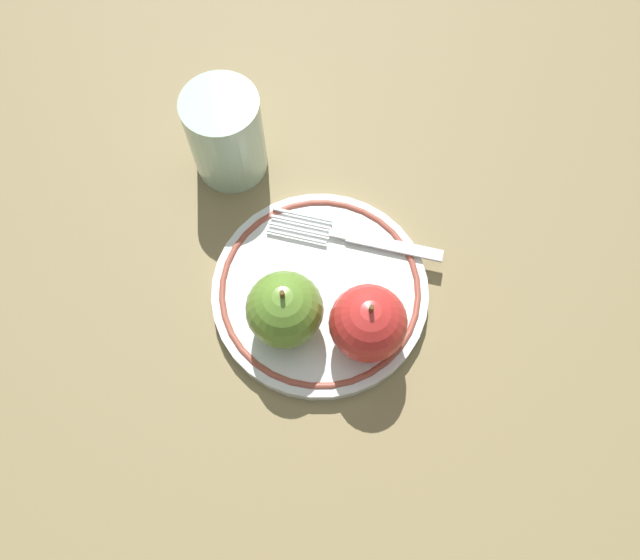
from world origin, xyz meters
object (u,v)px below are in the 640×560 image
object	(u,v)px
plate	(320,291)
fork	(360,239)
apple_red_whole	(285,310)
drinking_glass	(226,135)
apple_second_whole	(368,323)

from	to	relation	value
plate	fork	xyz separation A→B (m)	(0.02, 0.06, 0.01)
apple_red_whole	fork	distance (m)	0.11
fork	drinking_glass	world-z (taller)	drinking_glass
fork	drinking_glass	bearing A→B (deg)	-23.39
apple_red_whole	plate	bearing A→B (deg)	63.64
plate	apple_red_whole	size ratio (longest dim) A/B	2.67
apple_second_whole	fork	bearing A→B (deg)	107.83
fork	apple_red_whole	bearing A→B (deg)	63.74
fork	drinking_glass	size ratio (longest dim) A/B	1.72
apple_second_whole	plate	bearing A→B (deg)	148.48
apple_red_whole	drinking_glass	world-z (taller)	drinking_glass
fork	apple_second_whole	bearing A→B (deg)	104.96
apple_red_whole	drinking_glass	size ratio (longest dim) A/B	0.77
plate	fork	world-z (taller)	fork
drinking_glass	apple_red_whole	bearing A→B (deg)	-55.00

